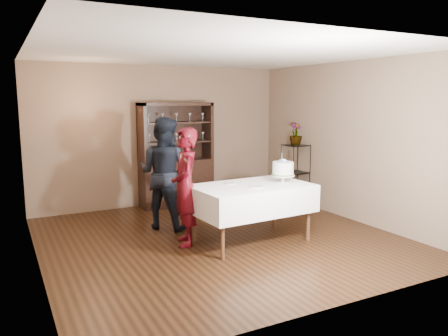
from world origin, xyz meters
The scene contains 14 objects.
floor centered at (0.00, 0.00, 0.00)m, with size 5.00×5.00×0.00m, color black.
ceiling centered at (0.00, 0.00, 2.70)m, with size 5.00×5.00×0.00m, color white.
back_wall centered at (0.00, 2.50, 1.35)m, with size 5.00×0.02×2.70m, color #73614A.
wall_left centered at (-2.50, 0.00, 1.35)m, with size 0.02×5.00×2.70m, color #73614A.
wall_right centered at (2.50, 0.00, 1.35)m, with size 0.02×5.00×2.70m, color #73614A.
china_hutch centered at (0.20, 2.25, 0.66)m, with size 1.40×0.48×2.00m.
plant_etagere centered at (2.28, 1.20, 0.65)m, with size 0.42×0.42×1.20m.
cake_table centered at (0.34, -0.35, 0.64)m, with size 1.73×1.12×0.84m.
woman centered at (-0.54, -0.02, 0.84)m, with size 0.61×0.40×1.67m, color #3C0512.
man centered at (-0.53, 0.91, 0.89)m, with size 0.87×0.68×1.79m, color black.
cake centered at (0.86, -0.39, 1.03)m, with size 0.36×0.36×0.48m.
plate_near centered at (0.31, -0.52, 0.85)m, with size 0.21×0.21×0.01m, color silver.
plate_far centered at (0.10, -0.13, 0.85)m, with size 0.17×0.17×0.01m, color silver.
potted_plant centered at (2.23, 1.15, 1.41)m, with size 0.24×0.24×0.44m, color #457236.
Camera 1 is at (-2.86, -5.61, 2.05)m, focal length 35.00 mm.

